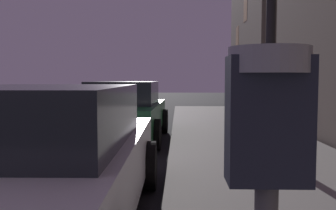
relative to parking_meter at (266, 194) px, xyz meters
name	(u,v)px	position (x,y,z in m)	size (l,w,h in m)	color
parking_meter	(266,194)	(0.00, 0.00, 0.00)	(0.19, 0.19, 1.42)	#59595B
car_white	(41,160)	(-1.53, 2.66, -0.50)	(2.14, 4.59, 1.43)	silver
car_green	(124,112)	(-1.54, 8.19, -0.52)	(2.06, 4.07, 1.43)	#19592D
building_far	(308,25)	(6.04, 17.73, 2.86)	(6.25, 8.25, 8.17)	#6B6056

